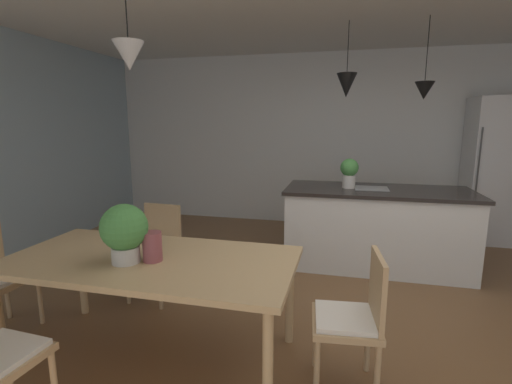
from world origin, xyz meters
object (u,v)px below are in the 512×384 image
Objects in this scene: potted_plant_on_island at (349,171)px; dining_table at (151,266)px; chair_far_left at (156,248)px; refrigerator at (495,171)px; potted_plant_on_table at (124,230)px; chair_kitchen_end at (354,317)px; kitchen_island at (376,227)px; vase_on_dining_table at (152,247)px.

dining_table is at bearing -121.27° from potted_plant_on_island.
potted_plant_on_island is at bearing 36.73° from chair_far_left.
refrigerator is (3.25, 3.49, 0.32)m from dining_table.
potted_plant_on_table is at bearing -134.22° from dining_table.
chair_far_left is 1.12m from potted_plant_on_table.
chair_kitchen_end is 0.43× the size of kitchen_island.
potted_plant_on_table reaches higher than chair_far_left.
dining_table is 0.96× the size of kitchen_island.
potted_plant_on_table is at bearing -156.85° from vase_on_dining_table.
chair_far_left is at bearing -147.82° from kitchen_island.
dining_table is 2.54m from potted_plant_on_island.
potted_plant_on_table is (-0.11, -0.11, 0.28)m from dining_table.
refrigerator is 2.37m from potted_plant_on_island.
potted_plant_on_table reaches higher than chair_kitchen_end.
dining_table is 5.02× the size of potted_plant_on_table.
refrigerator is (1.62, 1.35, 0.53)m from kitchen_island.
refrigerator is (3.68, 2.65, 0.51)m from chair_far_left.
potted_plant_on_island is at bearing -180.00° from kitchen_island.
dining_table is 0.17m from vase_on_dining_table.
kitchen_island is 6.09× the size of potted_plant_on_island.
potted_plant_on_table is (-1.41, -2.26, -0.14)m from potted_plant_on_island.
vase_on_dining_table is at bearing -132.14° from refrigerator.
potted_plant_on_island reaches higher than chair_kitchen_end.
refrigerator reaches higher than potted_plant_on_island.
kitchen_island is at bearing 32.18° from chair_far_left.
dining_table is 4.78m from refrigerator.
kitchen_island reaches higher than dining_table.
chair_kitchen_end reaches higher than dining_table.
chair_kitchen_end is 4.45× the size of vase_on_dining_table.
vase_on_dining_table reaches higher than chair_kitchen_end.
refrigerator is at bearing 35.69° from chair_far_left.
refrigerator reaches higher than dining_table.
chair_kitchen_end is 2.24× the size of potted_plant_on_table.
potted_plant_on_island is 1.71× the size of vase_on_dining_table.
potted_plant_on_island reaches higher than kitchen_island.
kitchen_island is (0.28, 2.14, -0.01)m from chair_kitchen_end.
potted_plant_on_table is 0.21m from vase_on_dining_table.
potted_plant_on_table is (0.33, -0.96, 0.47)m from chair_far_left.
kitchen_island is (2.06, 1.30, -0.01)m from chair_far_left.
potted_plant_on_island is (1.74, 1.30, 0.62)m from chair_far_left.
chair_far_left is 0.44× the size of refrigerator.
kitchen_island reaches higher than chair_kitchen_end.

